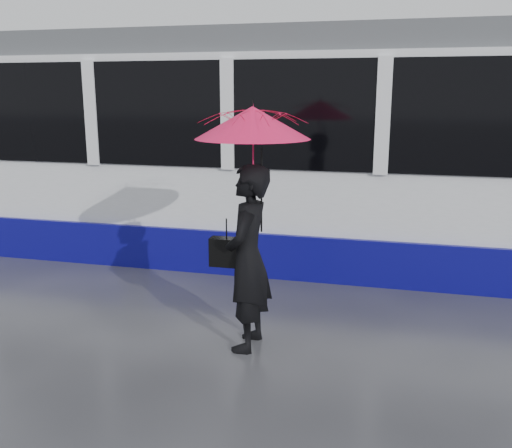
# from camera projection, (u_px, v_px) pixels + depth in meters

# --- Properties ---
(ground) EXTENTS (90.00, 90.00, 0.00)m
(ground) POSITION_uv_depth(u_px,v_px,m) (252.00, 312.00, 6.62)
(ground) COLOR #292A2E
(ground) RESTS_ON ground
(rails) EXTENTS (34.00, 1.51, 0.02)m
(rails) POSITION_uv_depth(u_px,v_px,m) (292.00, 253.00, 8.98)
(rails) COLOR #3F3D38
(rails) RESTS_ON ground
(tram) EXTENTS (26.00, 2.56, 3.35)m
(tram) POSITION_uv_depth(u_px,v_px,m) (161.00, 147.00, 9.14)
(tram) COLOR white
(tram) RESTS_ON ground
(woman) EXTENTS (0.44, 0.67, 1.84)m
(woman) POSITION_uv_depth(u_px,v_px,m) (248.00, 258.00, 5.53)
(woman) COLOR black
(woman) RESTS_ON ground
(umbrella) EXTENTS (1.08, 1.08, 1.24)m
(umbrella) POSITION_uv_depth(u_px,v_px,m) (253.00, 146.00, 5.27)
(umbrella) COLOR #E1127E
(umbrella) RESTS_ON ground
(handbag) EXTENTS (0.33, 0.14, 0.46)m
(handbag) POSITION_uv_depth(u_px,v_px,m) (227.00, 252.00, 5.59)
(handbag) COLOR black
(handbag) RESTS_ON ground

